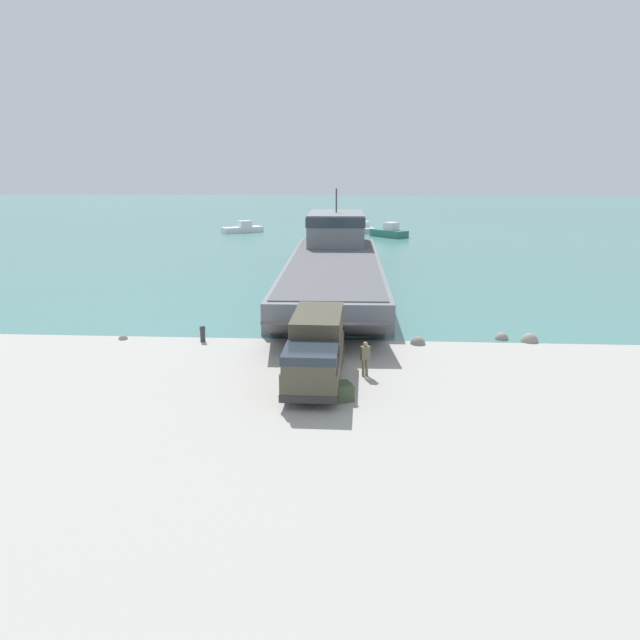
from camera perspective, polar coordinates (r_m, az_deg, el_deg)
ground_plane at (r=31.68m, az=0.70°, el=-4.28°), size 240.00×240.00×0.00m
water_surface at (r=125.47m, az=2.99°, el=9.42°), size 240.00×180.00×0.01m
landing_craft at (r=56.63m, az=1.33°, el=5.76°), size 8.70×38.69×7.62m
military_truck at (r=29.31m, az=-0.39°, el=-2.62°), size 2.49×7.87×3.01m
soldier_on_ramp at (r=30.08m, az=4.15°, el=-3.33°), size 0.50×0.39×1.72m
moored_boat_a at (r=96.24m, az=-7.07°, el=8.30°), size 6.26×5.05×1.75m
moored_boat_b at (r=97.54m, az=3.74°, el=8.42°), size 4.75×8.84×1.59m
moored_boat_c at (r=90.00m, az=6.37°, el=8.00°), size 5.46×5.59×2.06m
mooring_bollard at (r=36.58m, az=-10.69°, el=-1.17°), size 0.34×0.34×0.96m
cargo_crate at (r=27.24m, az=2.07°, el=-6.54°), size 1.07×1.14×0.76m
shoreline_rock_a at (r=36.07m, az=8.91°, el=-2.17°), size 0.86×0.86×0.86m
shoreline_rock_b at (r=38.15m, az=16.25°, el=-1.67°), size 0.80×0.80×0.80m
shoreline_rock_c at (r=38.10m, az=18.59°, el=-1.87°), size 0.99×0.99×0.99m
shoreline_rock_d at (r=38.36m, az=-17.56°, el=-1.68°), size 0.53×0.53×0.53m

